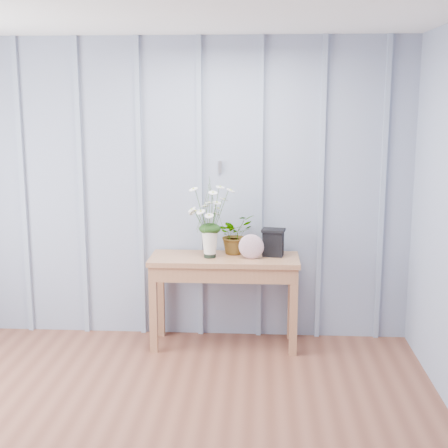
# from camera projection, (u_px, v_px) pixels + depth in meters

# --- Properties ---
(room_shell) EXTENTS (4.00, 4.50, 2.50)m
(room_shell) POSITION_uv_depth(u_px,v_px,m) (136.00, 100.00, 3.75)
(room_shell) COLOR #8D96B0
(room_shell) RESTS_ON ground
(sideboard) EXTENTS (1.20, 0.45, 0.75)m
(sideboard) POSITION_uv_depth(u_px,v_px,m) (224.00, 271.00, 5.04)
(sideboard) COLOR #9B6644
(sideboard) RESTS_ON ground
(daisy_vase) EXTENTS (0.43, 0.33, 0.61)m
(daisy_vase) POSITION_uv_depth(u_px,v_px,m) (210.00, 211.00, 4.93)
(daisy_vase) COLOR black
(daisy_vase) RESTS_ON sideboard
(spider_plant) EXTENTS (0.39, 0.38, 0.32)m
(spider_plant) POSITION_uv_depth(u_px,v_px,m) (235.00, 234.00, 5.11)
(spider_plant) COLOR #13330E
(spider_plant) RESTS_ON sideboard
(felt_disc_vessel) EXTENTS (0.21, 0.07, 0.20)m
(felt_disc_vessel) POSITION_uv_depth(u_px,v_px,m) (251.00, 247.00, 4.93)
(felt_disc_vessel) COLOR #874B6B
(felt_disc_vessel) RESTS_ON sideboard
(carved_box) EXTENTS (0.20, 0.17, 0.22)m
(carved_box) POSITION_uv_depth(u_px,v_px,m) (273.00, 242.00, 5.03)
(carved_box) COLOR black
(carved_box) RESTS_ON sideboard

